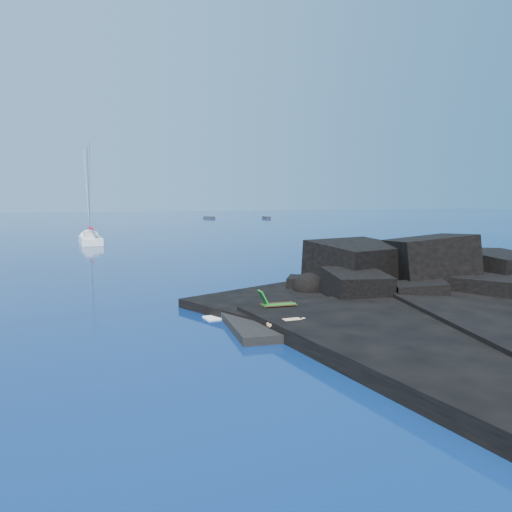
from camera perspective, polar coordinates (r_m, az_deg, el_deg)
The scene contains 11 objects.
ground at distance 21.00m, azimuth -3.22°, elevation -8.83°, with size 400.00×400.00×0.00m, color #04163C.
headland at distance 29.87m, azimuth 19.50°, elevation -4.56°, with size 24.00×24.00×3.60m, color black, non-canonical shape.
beach at distance 23.14m, azimuth 7.18°, elevation -7.42°, with size 8.50×6.00×0.70m, color black.
surf_foam at distance 27.29m, azimuth 3.69°, elevation -5.22°, with size 10.00×8.00×0.06m, color white, non-canonical shape.
sailboat at distance 65.32m, azimuth -18.38°, elevation 1.35°, with size 2.42×11.52×12.08m, color white, non-canonical shape.
deck_chair at distance 23.17m, azimuth 2.62°, elevation -5.01°, with size 1.67×0.73×1.15m, color #19711F, non-canonical shape.
towel at distance 20.82m, azimuth 4.14°, elevation -7.91°, with size 1.91×0.90×0.05m, color white.
sunbather at distance 20.78m, azimuth 4.15°, elevation -7.47°, with size 1.81×0.50×0.28m, color #E5AE78, non-canonical shape.
marker_cone at distance 23.61m, azimuth 1.16°, elevation -5.55°, with size 0.35×0.35×0.53m, color #D8620B.
distant_boat_a at distance 140.86m, azimuth -5.37°, elevation 4.29°, with size 1.39×4.46×0.59m, color #2C2B31.
distant_boat_b at distance 139.75m, azimuth 1.20°, elevation 4.30°, with size 1.38×4.42×0.59m, color black.
Camera 1 is at (-6.04, -19.33, 5.58)m, focal length 35.00 mm.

